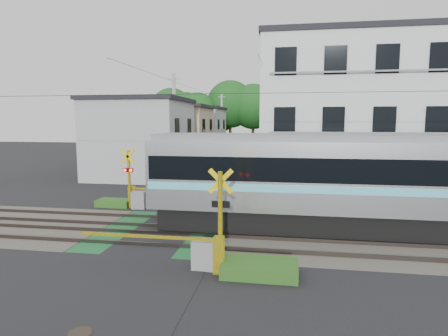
% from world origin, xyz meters
% --- Properties ---
extents(ground, '(120.00, 120.00, 0.00)m').
position_xyz_m(ground, '(0.00, 0.00, 0.00)').
color(ground, black).
extents(track_bed, '(120.00, 120.00, 0.14)m').
position_xyz_m(track_bed, '(0.00, 0.00, 0.04)').
color(track_bed, '#47423A').
rests_on(track_bed, ground).
extents(commuter_train, '(19.02, 3.00, 3.95)m').
position_xyz_m(commuter_train, '(8.89, 1.20, 2.09)').
color(commuter_train, black).
rests_on(commuter_train, ground).
extents(crossing_signal_near, '(4.74, 0.65, 3.09)m').
position_xyz_m(crossing_signal_near, '(2.59, -3.65, 0.71)').
color(crossing_signal_near, yellow).
rests_on(crossing_signal_near, ground).
extents(crossing_signal_far, '(4.74, 0.65, 3.09)m').
position_xyz_m(crossing_signal_far, '(-2.59, 3.65, 0.71)').
color(crossing_signal_far, yellow).
rests_on(crossing_signal_far, ground).
extents(apartment_block, '(10.20, 8.36, 9.30)m').
position_xyz_m(apartment_block, '(8.50, 9.49, 4.66)').
color(apartment_block, silver).
rests_on(apartment_block, ground).
extents(houses_row, '(22.07, 31.35, 6.80)m').
position_xyz_m(houses_row, '(0.25, 25.92, 3.24)').
color(houses_row, '#A7AAAC').
rests_on(houses_row, ground).
extents(tree_hill, '(40.00, 13.48, 11.23)m').
position_xyz_m(tree_hill, '(-0.05, 47.82, 5.56)').
color(tree_hill, '#1A501B').
rests_on(tree_hill, ground).
extents(catenary, '(60.00, 5.04, 7.00)m').
position_xyz_m(catenary, '(6.00, 0.03, 3.70)').
color(catenary, '#2D2D33').
rests_on(catenary, ground).
extents(utility_poles, '(7.90, 42.00, 8.00)m').
position_xyz_m(utility_poles, '(-1.05, 23.01, 4.08)').
color(utility_poles, '#A5A5A0').
rests_on(utility_poles, ground).
extents(pedestrian, '(0.71, 0.53, 1.78)m').
position_xyz_m(pedestrian, '(0.88, 34.86, 0.89)').
color(pedestrian, black).
rests_on(pedestrian, ground).
extents(manhole_cover, '(0.51, 0.51, 0.02)m').
position_xyz_m(manhole_cover, '(0.66, -7.47, 0.01)').
color(manhole_cover, '#2D261E').
rests_on(manhole_cover, ground).
extents(weed_patches, '(10.25, 8.80, 0.40)m').
position_xyz_m(weed_patches, '(1.76, -0.09, 0.18)').
color(weed_patches, '#2D5E1E').
rests_on(weed_patches, ground).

